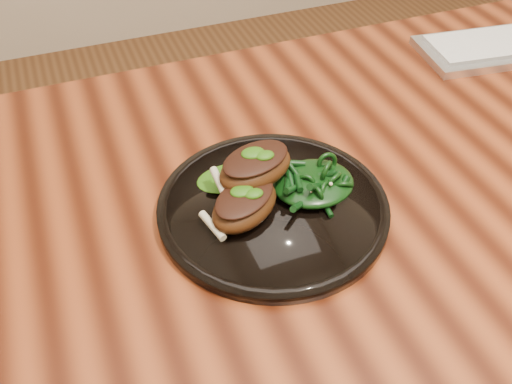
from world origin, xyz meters
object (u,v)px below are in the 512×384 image
desk (439,200)px  lamb_chop_front (244,204)px  greens_heap (314,179)px  plate (273,207)px

desk → lamb_chop_front: lamb_chop_front is taller
desk → lamb_chop_front: bearing=-175.9°
desk → greens_heap: (-0.22, -0.01, 0.12)m
desk → plate: 0.29m
plate → desk: bearing=2.6°
desk → greens_heap: bearing=-178.1°
plate → greens_heap: greens_heap is taller
lamb_chop_front → greens_heap: size_ratio=1.11×
greens_heap → plate: bearing=-174.8°
desk → plate: (-0.28, -0.01, 0.09)m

